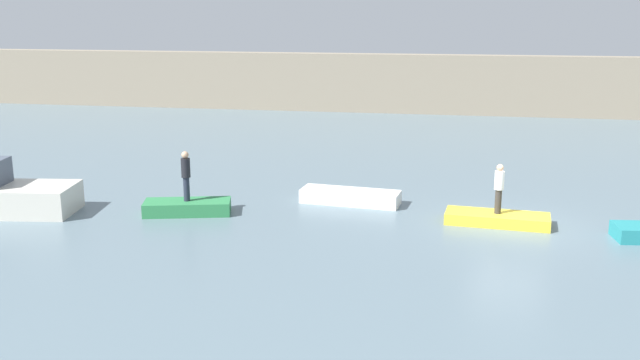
{
  "coord_description": "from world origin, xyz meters",
  "views": [
    {
      "loc": [
        -2.04,
        -24.11,
        7.27
      ],
      "look_at": [
        -6.76,
        1.63,
        0.94
      ],
      "focal_mm": 40.89,
      "sensor_mm": 36.0,
      "label": 1
    }
  ],
  "objects_px": {
    "rowboat_green": "(187,207)",
    "rowboat_yellow": "(497,219)",
    "person_dark_shirt": "(186,173)",
    "person_white_shirt": "(499,186)",
    "rowboat_white": "(350,197)"
  },
  "relations": [
    {
      "from": "rowboat_white",
      "to": "person_dark_shirt",
      "type": "bearing_deg",
      "value": -149.76
    },
    {
      "from": "rowboat_green",
      "to": "person_dark_shirt",
      "type": "distance_m",
      "value": 1.24
    },
    {
      "from": "person_dark_shirt",
      "to": "person_white_shirt",
      "type": "xyz_separation_m",
      "value": [
        10.78,
        0.7,
        -0.16
      ]
    },
    {
      "from": "rowboat_green",
      "to": "person_dark_shirt",
      "type": "relative_size",
      "value": 1.69
    },
    {
      "from": "rowboat_yellow",
      "to": "person_white_shirt",
      "type": "xyz_separation_m",
      "value": [
        -0.0,
        0.0,
        1.13
      ]
    },
    {
      "from": "rowboat_green",
      "to": "person_white_shirt",
      "type": "relative_size",
      "value": 1.79
    },
    {
      "from": "rowboat_green",
      "to": "rowboat_yellow",
      "type": "distance_m",
      "value": 10.8
    },
    {
      "from": "person_white_shirt",
      "to": "rowboat_green",
      "type": "bearing_deg",
      "value": -176.27
    },
    {
      "from": "rowboat_green",
      "to": "rowboat_white",
      "type": "xyz_separation_m",
      "value": [
        5.51,
        2.43,
        0.02
      ]
    },
    {
      "from": "rowboat_green",
      "to": "rowboat_yellow",
      "type": "height_order",
      "value": "rowboat_green"
    },
    {
      "from": "rowboat_yellow",
      "to": "person_white_shirt",
      "type": "distance_m",
      "value": 1.13
    },
    {
      "from": "rowboat_green",
      "to": "person_white_shirt",
      "type": "distance_m",
      "value": 10.86
    },
    {
      "from": "rowboat_green",
      "to": "rowboat_yellow",
      "type": "bearing_deg",
      "value": -10.78
    },
    {
      "from": "rowboat_yellow",
      "to": "person_dark_shirt",
      "type": "bearing_deg",
      "value": -171.19
    },
    {
      "from": "rowboat_green",
      "to": "rowboat_white",
      "type": "distance_m",
      "value": 6.02
    }
  ]
}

